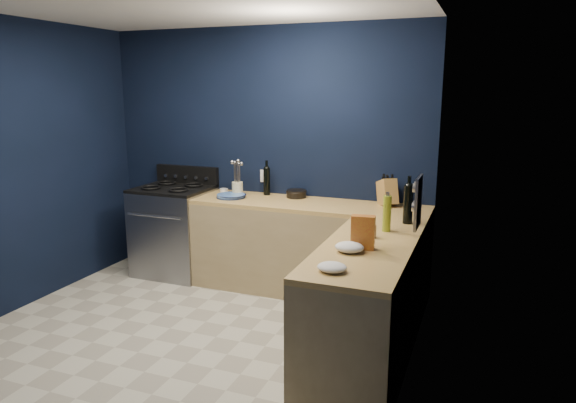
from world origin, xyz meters
The scene contains 26 objects.
floor centered at (0.00, 0.00, -0.01)m, with size 3.50×3.50×0.02m, color #B4B09E.
wall_back centered at (0.00, 1.76, 1.30)m, with size 3.50×0.02×2.60m, color black.
wall_right centered at (1.76, 0.00, 1.30)m, with size 0.02×3.50×2.60m, color black.
cab_back centered at (0.60, 1.44, 0.43)m, with size 2.30×0.63×0.86m, color tan.
top_back centered at (0.60, 1.44, 0.88)m, with size 2.30×0.63×0.04m, color olive.
cab_right centered at (1.44, 0.29, 0.43)m, with size 0.63×1.67×0.86m, color tan.
top_right centered at (1.44, 0.29, 0.88)m, with size 0.63×1.67×0.04m, color olive.
gas_range centered at (-0.93, 1.42, 0.46)m, with size 0.76×0.66×0.92m, color gray.
oven_door centered at (-0.93, 1.10, 0.45)m, with size 0.59×0.02×0.42m, color black.
cooktop centered at (-0.93, 1.42, 0.94)m, with size 0.76×0.66×0.03m, color black.
backguard centered at (-0.93, 1.72, 1.04)m, with size 0.76×0.06×0.20m, color black.
spice_panel centered at (1.74, 0.55, 1.18)m, with size 0.02×0.28×0.38m, color gray.
wall_outlet centered at (0.00, 1.74, 1.08)m, with size 0.09×0.02×0.13m, color white.
plate_stack centered at (-0.22, 1.38, 0.92)m, with size 0.29×0.29×0.04m, color #3F4AA1.
ramekin centered at (-0.43, 1.64, 0.92)m, with size 0.09×0.09×0.03m, color white.
utensil_crock centered at (-0.21, 1.52, 0.97)m, with size 0.11×0.11×0.14m, color #F4E5C7.
wine_bottle_back centered at (0.06, 1.65, 1.04)m, with size 0.07×0.07×0.28m, color black.
lemon_basket centered at (0.40, 1.64, 0.94)m, with size 0.20×0.20×0.08m, color black.
knife_block centered at (1.32, 1.62, 1.02)m, with size 0.13×0.22×0.24m, color olive.
wine_bottle_right centered at (1.60, 1.00, 1.06)m, with size 0.08×0.08×0.32m, color black.
oil_bottle centered at (1.49, 0.69, 1.04)m, with size 0.06×0.06×0.28m, color olive.
spice_jar_near centered at (1.49, 0.72, 0.95)m, with size 0.05×0.05×0.10m, color olive.
spice_jar_far centered at (1.42, 0.48, 0.95)m, with size 0.05×0.05×0.10m, color olive.
crouton_bag centered at (1.42, 0.18, 1.02)m, with size 0.16×0.08×0.24m, color #A5081D.
towel_front centered at (1.35, 0.08, 0.93)m, with size 0.20×0.17×0.07m, color white.
towel_end centered at (1.35, -0.33, 0.93)m, with size 0.18×0.16×0.05m, color white.
Camera 1 is at (2.18, -3.23, 2.00)m, focal length 32.62 mm.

